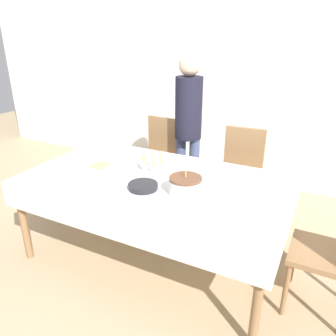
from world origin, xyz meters
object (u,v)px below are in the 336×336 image
(dining_chair_far_right, at_px, (240,172))
(gift_bag, at_px, (59,193))
(dining_chair_far_left, at_px, (159,157))
(person_standing, at_px, (188,120))
(champagne_tray, at_px, (153,162))
(plate_stack_main, at_px, (143,186))
(birthday_cake, at_px, (185,186))

(dining_chair_far_right, bearing_deg, gift_bag, -160.84)
(dining_chair_far_left, xyz_separation_m, person_standing, (0.32, 0.06, 0.46))
(person_standing, xyz_separation_m, gift_bag, (-1.25, -0.71, -0.83))
(champagne_tray, xyz_separation_m, plate_stack_main, (0.09, -0.32, -0.07))
(dining_chair_far_left, relative_size, birthday_cake, 4.08)
(dining_chair_far_right, xyz_separation_m, person_standing, (-0.61, 0.06, 0.46))
(person_standing, distance_m, gift_bag, 1.66)
(person_standing, relative_size, gift_bag, 4.86)
(champagne_tray, distance_m, gift_bag, 1.48)
(dining_chair_far_left, relative_size, gift_bag, 2.87)
(dining_chair_far_left, height_order, person_standing, person_standing)
(dining_chair_far_right, height_order, birthday_cake, dining_chair_far_right)
(gift_bag, bearing_deg, dining_chair_far_right, 19.16)
(gift_bag, bearing_deg, plate_stack_main, -18.59)
(gift_bag, bearing_deg, champagne_tray, -6.77)
(birthday_cake, distance_m, gift_bag, 1.89)
(birthday_cake, relative_size, plate_stack_main, 1.06)
(dining_chair_far_left, relative_size, plate_stack_main, 4.33)
(birthday_cake, xyz_separation_m, plate_stack_main, (-0.32, -0.06, -0.05))
(dining_chair_far_right, height_order, gift_bag, dining_chair_far_right)
(dining_chair_far_left, height_order, birthday_cake, dining_chair_far_left)
(dining_chair_far_left, distance_m, dining_chair_far_right, 0.93)
(champagne_tray, xyz_separation_m, gift_bag, (-1.31, 0.16, -0.67))
(dining_chair_far_right, relative_size, gift_bag, 2.87)
(dining_chair_far_left, relative_size, dining_chair_far_right, 1.00)
(plate_stack_main, relative_size, person_standing, 0.14)
(person_standing, bearing_deg, dining_chair_far_right, -6.08)
(plate_stack_main, bearing_deg, gift_bag, 161.41)
(dining_chair_far_right, xyz_separation_m, plate_stack_main, (-0.46, -1.12, 0.23))
(dining_chair_far_left, distance_m, plate_stack_main, 1.23)
(dining_chair_far_left, height_order, champagne_tray, dining_chair_far_left)
(plate_stack_main, distance_m, person_standing, 1.21)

